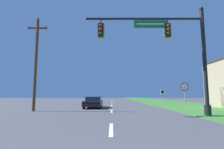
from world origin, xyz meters
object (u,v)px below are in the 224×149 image
(car_ahead, at_px, (94,102))
(signal_mast, at_px, (175,49))
(utility_pole_near, at_px, (36,62))
(stop_sign, at_px, (185,90))
(route_sign_post, at_px, (163,94))

(car_ahead, bearing_deg, signal_mast, -50.10)
(utility_pole_near, bearing_deg, stop_sign, 3.68)
(route_sign_post, distance_m, utility_pole_near, 14.80)
(signal_mast, relative_size, stop_sign, 3.38)
(signal_mast, distance_m, car_ahead, 10.73)
(stop_sign, bearing_deg, utility_pole_near, -176.32)
(signal_mast, xyz_separation_m, route_sign_post, (1.91, 9.90, -3.07))
(car_ahead, bearing_deg, utility_pole_near, -139.58)
(car_ahead, distance_m, stop_sign, 9.43)
(car_ahead, relative_size, utility_pole_near, 0.55)
(signal_mast, bearing_deg, stop_sign, 61.77)
(car_ahead, xyz_separation_m, utility_pole_near, (-4.78, -4.07, 3.74))
(stop_sign, bearing_deg, route_sign_post, 95.02)
(route_sign_post, xyz_separation_m, utility_pole_near, (-13.08, -6.33, 2.81))
(signal_mast, distance_m, stop_sign, 5.74)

